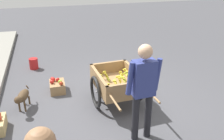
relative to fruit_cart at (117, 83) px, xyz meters
The scene contains 6 objects.
ground_plane 0.47m from the fruit_cart, 102.99° to the left, with size 24.00×24.00×0.00m, color #47474C.
fruit_cart is the anchor object (origin of this frame).
vendor_person 1.26m from the fruit_cart, behind, with size 0.22×0.57×1.60m.
dog 1.83m from the fruit_cart, 81.91° to the left, with size 0.66×0.29×0.40m.
plastic_bucket 2.81m from the fruit_cart, 35.97° to the left, with size 0.23×0.23×0.29m, color #B21E1E.
mixed_fruit_crate 1.42m from the fruit_cart, 54.27° to the left, with size 0.44×0.32×0.31m.
Camera 1 is at (-4.22, 1.08, 2.69)m, focal length 40.54 mm.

